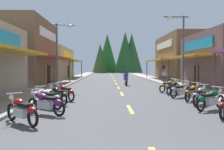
{
  "coord_description": "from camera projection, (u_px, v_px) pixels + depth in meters",
  "views": [
    {
      "loc": [
        -1.08,
        -2.83,
        1.98
      ],
      "look_at": [
        -0.57,
        21.31,
        1.14
      ],
      "focal_mm": 40.27,
      "sensor_mm": 36.0,
      "label": 1
    }
  ],
  "objects": [
    {
      "name": "storefront_left_middle",
      "position": [
        11.0,
        53.0,
        27.25
      ],
      "size": [
        9.94,
        10.59,
        6.91
      ],
      "color": "brown",
      "rests_on": "ground"
    },
    {
      "name": "centerline_dashes",
      "position": [
        114.0,
        79.0,
        37.85
      ],
      "size": [
        0.16,
        68.76,
        0.01
      ],
      "color": "#E0C64C",
      "rests_on": "ground"
    },
    {
      "name": "sidewalk_right",
      "position": [
        161.0,
        81.0,
        33.33
      ],
      "size": [
        2.52,
        90.6,
        0.12
      ],
      "primitive_type": "cube",
      "color": "#9E9991",
      "rests_on": "ground"
    },
    {
      "name": "motorcycle_parked_right_3",
      "position": [
        192.0,
        92.0,
        14.44
      ],
      "size": [
        1.46,
        1.7,
        1.04
      ],
      "rotation": [
        0.0,
        0.0,
        0.87
      ],
      "color": "black",
      "rests_on": "ground"
    },
    {
      "name": "motorcycle_parked_left_4",
      "position": [
        65.0,
        92.0,
        14.59
      ],
      "size": [
        1.44,
        1.71,
        1.04
      ],
      "rotation": [
        0.0,
        0.0,
        2.26
      ],
      "color": "black",
      "rests_on": "ground"
    },
    {
      "name": "motorcycle_parked_left_0",
      "position": [
        22.0,
        110.0,
        8.6
      ],
      "size": [
        1.59,
        1.57,
        1.04
      ],
      "rotation": [
        0.0,
        0.0,
        2.36
      ],
      "color": "black",
      "rests_on": "ground"
    },
    {
      "name": "pedestrian_strolling",
      "position": [
        168.0,
        75.0,
        29.7
      ],
      "size": [
        0.31,
        0.56,
        1.72
      ],
      "rotation": [
        0.0,
        0.0,
        3.29
      ],
      "color": "black",
      "rests_on": "ground"
    },
    {
      "name": "motorcycle_parked_right_4",
      "position": [
        181.0,
        90.0,
        15.93
      ],
      "size": [
        1.73,
        1.42,
        1.04
      ],
      "rotation": [
        0.0,
        0.0,
        0.68
      ],
      "color": "black",
      "rests_on": "ground"
    },
    {
      "name": "rider_cruising_lead",
      "position": [
        126.0,
        79.0,
        25.85
      ],
      "size": [
        0.6,
        2.14,
        1.57
      ],
      "rotation": [
        0.0,
        0.0,
        1.58
      ],
      "color": "black",
      "rests_on": "ground"
    },
    {
      "name": "treeline_backdrop",
      "position": [
        119.0,
        53.0,
        77.43
      ],
      "size": [
        15.41,
        11.68,
        12.34
      ],
      "color": "#236423",
      "rests_on": "ground"
    },
    {
      "name": "sidewalk_left",
      "position": [
        68.0,
        81.0,
        33.07
      ],
      "size": [
        2.52,
        90.6,
        0.12
      ],
      "primitive_type": "cube",
      "color": "gray",
      "rests_on": "ground"
    },
    {
      "name": "motorcycle_parked_left_3",
      "position": [
        58.0,
        95.0,
        13.22
      ],
      "size": [
        1.36,
        1.78,
        1.04
      ],
      "rotation": [
        0.0,
        0.0,
        2.21
      ],
      "color": "black",
      "rests_on": "ground"
    },
    {
      "name": "ground",
      "position": [
        115.0,
        82.0,
        33.2
      ],
      "size": [
        9.82,
        90.6,
        0.1
      ],
      "primitive_type": "cube",
      "color": "#4C4C4F"
    },
    {
      "name": "motorcycle_parked_right_1",
      "position": [
        211.0,
        99.0,
        11.36
      ],
      "size": [
        1.82,
        1.3,
        1.04
      ],
      "rotation": [
        0.0,
        0.0,
        0.6
      ],
      "color": "black",
      "rests_on": "ground"
    },
    {
      "name": "streetlamp_right",
      "position": [
        180.0,
        42.0,
        20.86
      ],
      "size": [
        2.07,
        0.3,
        6.17
      ],
      "color": "#474C51",
      "rests_on": "ground"
    },
    {
      "name": "motorcycle_parked_right_2",
      "position": [
        200.0,
        95.0,
        12.98
      ],
      "size": [
        1.37,
        1.77,
        1.04
      ],
      "rotation": [
        0.0,
        0.0,
        0.93
      ],
      "color": "black",
      "rests_on": "ground"
    },
    {
      "name": "pedestrian_browsing",
      "position": [
        164.0,
        75.0,
        29.02
      ],
      "size": [
        0.57,
        0.29,
        1.65
      ],
      "rotation": [
        0.0,
        0.0,
        4.62
      ],
      "color": "#333F8C",
      "rests_on": "ground"
    },
    {
      "name": "motorcycle_parked_right_6",
      "position": [
        169.0,
        86.0,
        19.12
      ],
      "size": [
        1.8,
        1.33,
        1.04
      ],
      "rotation": [
        0.0,
        0.0,
        0.62
      ],
      "color": "black",
      "rests_on": "ground"
    },
    {
      "name": "storefront_right_far",
      "position": [
        192.0,
        58.0,
        37.32
      ],
      "size": [
        10.36,
        13.35,
        6.54
      ],
      "color": "brown",
      "rests_on": "ground"
    },
    {
      "name": "motorcycle_parked_left_1",
      "position": [
        46.0,
        103.0,
        10.27
      ],
      "size": [
        1.85,
        1.26,
        1.04
      ],
      "rotation": [
        0.0,
        0.0,
        2.56
      ],
      "color": "black",
      "rests_on": "ground"
    },
    {
      "name": "motorcycle_parked_left_2",
      "position": [
        47.0,
        98.0,
        11.8
      ],
      "size": [
        1.73,
        1.43,
        1.04
      ],
      "rotation": [
        0.0,
        0.0,
        2.46
      ],
      "color": "black",
      "rests_on": "ground"
    },
    {
      "name": "storefront_left_far",
      "position": [
        49.0,
        63.0,
        41.22
      ],
      "size": [
        8.17,
        13.78,
        4.99
      ],
      "color": "tan",
      "rests_on": "ground"
    },
    {
      "name": "streetlamp_left",
      "position": [
        61.0,
        46.0,
        21.25
      ],
      "size": [
        2.07,
        0.3,
        5.59
      ],
      "color": "#474C51",
      "rests_on": "ground"
    },
    {
      "name": "motorcycle_parked_right_5",
      "position": [
        173.0,
        87.0,
        17.64
      ],
      "size": [
        1.43,
        1.72,
        1.04
      ],
      "rotation": [
        0.0,
        0.0,
        0.88
      ],
      "color": "black",
      "rests_on": "ground"
    }
  ]
}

